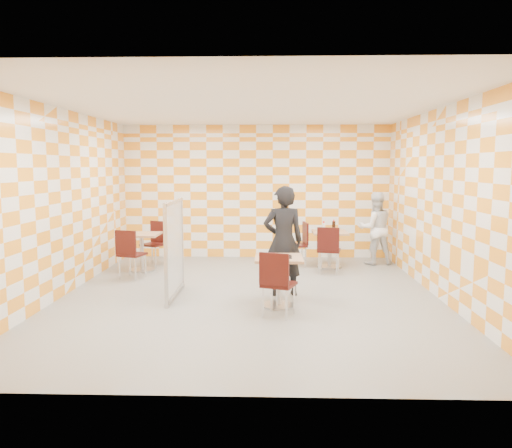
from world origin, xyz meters
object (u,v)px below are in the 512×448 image
(chair_main_front, at_px, (277,279))
(man_dark, at_px, (283,241))
(chair_empty_far, at_px, (156,239))
(sport_bottle, at_px, (324,227))
(chair_empty_near, at_px, (129,250))
(chair_second_side, at_px, (300,241))
(soda_bottle, at_px, (334,226))
(empty_table, at_px, (142,245))
(chair_second_front, at_px, (329,246))
(man_white, at_px, (375,228))
(second_table, at_px, (330,243))
(main_table, at_px, (279,273))
(partition, at_px, (174,248))

(chair_main_front, relative_size, man_dark, 0.52)
(chair_empty_far, height_order, sport_bottle, sport_bottle)
(chair_empty_near, relative_size, chair_empty_far, 1.00)
(chair_empty_far, bearing_deg, chair_second_side, -1.25)
(chair_second_side, distance_m, soda_bottle, 0.75)
(empty_table, height_order, soda_bottle, soda_bottle)
(chair_second_front, height_order, chair_second_side, same)
(chair_second_side, height_order, man_white, man_white)
(chair_second_front, height_order, chair_empty_near, same)
(chair_empty_near, bearing_deg, second_table, 17.66)
(main_table, height_order, chair_empty_near, chair_empty_near)
(empty_table, xyz_separation_m, man_white, (4.78, 0.82, 0.26))
(soda_bottle, bearing_deg, sport_bottle, 178.09)
(chair_second_front, bearing_deg, man_white, 43.53)
(chair_empty_near, bearing_deg, chair_main_front, -40.20)
(chair_empty_near, relative_size, sport_bottle, 4.62)
(chair_second_side, height_order, man_dark, man_dark)
(chair_main_front, xyz_separation_m, man_dark, (0.12, 1.25, 0.34))
(chair_second_side, distance_m, chair_empty_far, 3.03)
(chair_second_side, bearing_deg, man_white, 10.93)
(chair_main_front, distance_m, chair_empty_near, 3.52)
(chair_second_front, xyz_separation_m, man_dark, (-0.91, -1.58, 0.34))
(partition, bearing_deg, main_table, -17.16)
(chair_empty_near, distance_m, soda_bottle, 4.13)
(main_table, distance_m, soda_bottle, 3.25)
(empty_table, distance_m, chair_second_side, 3.23)
(man_dark, distance_m, sport_bottle, 2.51)
(sport_bottle, bearing_deg, chair_main_front, -105.70)
(chair_empty_near, distance_m, partition, 1.62)
(chair_second_front, xyz_separation_m, chair_empty_near, (-3.72, -0.56, 0.00))
(man_dark, distance_m, man_white, 3.31)
(chair_empty_near, bearing_deg, man_dark, -20.05)
(chair_second_side, xyz_separation_m, soda_bottle, (0.69, 0.02, 0.31))
(man_white, bearing_deg, chair_empty_near, 10.82)
(sport_bottle, bearing_deg, man_dark, -110.82)
(second_table, distance_m, soda_bottle, 0.37)
(man_white, xyz_separation_m, sport_bottle, (-1.12, -0.28, 0.07))
(chair_empty_near, bearing_deg, soda_bottle, 18.58)
(chair_second_side, bearing_deg, chair_empty_far, 178.75)
(chair_second_side, bearing_deg, second_table, -7.53)
(chair_empty_far, bearing_deg, chair_empty_near, -97.71)
(chair_second_side, height_order, chair_empty_near, same)
(chair_empty_near, bearing_deg, chair_second_side, 21.93)
(second_table, distance_m, sport_bottle, 0.36)
(chair_main_front, bearing_deg, man_dark, 84.58)
(man_dark, bearing_deg, second_table, -123.04)
(chair_main_front, bearing_deg, main_table, 86.22)
(chair_second_front, distance_m, chair_empty_near, 3.76)
(partition, xyz_separation_m, man_white, (3.74, 2.79, -0.02))
(empty_table, bearing_deg, sport_bottle, 8.35)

